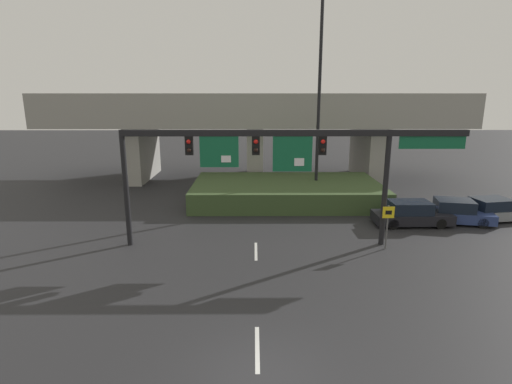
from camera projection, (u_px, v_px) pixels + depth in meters
name	position (u px, v px, depth m)	size (l,w,h in m)	color
ground_plane	(258.00, 374.00, 11.54)	(160.00, 160.00, 0.00)	#262628
lane_markings	(256.00, 226.00, 24.46)	(0.14, 26.66, 0.01)	silver
signal_gantry	(281.00, 152.00, 20.26)	(17.60, 0.44, 6.13)	black
speed_limit_sign	(388.00, 221.00, 20.46)	(0.60, 0.11, 2.35)	#4C4C4C
highway_light_pole_near	(319.00, 90.00, 28.92)	(0.70, 0.36, 15.58)	black
overpass_bridge	(255.00, 121.00, 37.17)	(37.45, 9.34, 7.92)	gray
grass_embankment	(286.00, 191.00, 30.06)	(13.84, 7.84, 1.45)	#384C28
parked_sedan_near_right	(411.00, 214.00, 24.52)	(4.67, 1.89, 1.49)	black
parked_sedan_mid_right	(455.00, 212.00, 24.96)	(4.50, 2.70, 1.48)	navy
parked_sedan_far_right	(492.00, 210.00, 25.47)	(4.52, 2.56, 1.43)	gray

